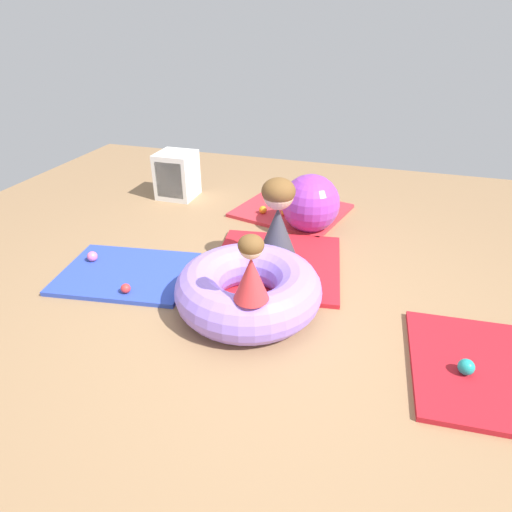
{
  "coord_description": "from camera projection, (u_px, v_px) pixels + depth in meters",
  "views": [
    {
      "loc": [
        0.79,
        -2.64,
        2.05
      ],
      "look_at": [
        -0.11,
        0.24,
        0.36
      ],
      "focal_mm": 30.78,
      "sensor_mm": 36.0,
      "label": 1
    }
  ],
  "objects": [
    {
      "name": "play_ball_teal",
      "position": [
        466.0,
        367.0,
        2.76
      ],
      "size": [
        0.1,
        0.1,
        0.1
      ],
      "primitive_type": "sphere",
      "color": "teal",
      "rests_on": "gym_mat_far_left"
    },
    {
      "name": "gym_mat_near_right",
      "position": [
        127.0,
        273.0,
        3.89
      ],
      "size": [
        1.24,
        1.01,
        0.04
      ],
      "primitive_type": "cube",
      "rotation": [
        0.0,
        0.0,
        0.14
      ],
      "color": "#2D47B7",
      "rests_on": "ground"
    },
    {
      "name": "exercise_ball_large",
      "position": [
        310.0,
        203.0,
        4.56
      ],
      "size": [
        0.61,
        0.61,
        0.61
      ],
      "primitive_type": "sphere",
      "color": "purple",
      "rests_on": "ground"
    },
    {
      "name": "play_ball_red",
      "position": [
        126.0,
        288.0,
        3.57
      ],
      "size": [
        0.08,
        0.08,
        0.08
      ],
      "primitive_type": "sphere",
      "color": "red",
      "rests_on": "gym_mat_near_right"
    },
    {
      "name": "storage_cube",
      "position": [
        176.0,
        176.0,
        5.41
      ],
      "size": [
        0.44,
        0.44,
        0.56
      ],
      "color": "silver",
      "rests_on": "ground"
    },
    {
      "name": "inflatable_cushion",
      "position": [
        248.0,
        289.0,
        3.38
      ],
      "size": [
        1.14,
        1.14,
        0.36
      ],
      "primitive_type": "torus",
      "color": "#9975EA",
      "rests_on": "ground"
    },
    {
      "name": "play_ball_orange",
      "position": [
        263.0,
        210.0,
        4.97
      ],
      "size": [
        0.09,
        0.09,
        0.09
      ],
      "primitive_type": "sphere",
      "color": "orange",
      "rests_on": "gym_mat_far_right"
    },
    {
      "name": "gym_mat_far_right",
      "position": [
        291.0,
        211.0,
        5.12
      ],
      "size": [
        1.37,
        1.28,
        0.04
      ],
      "primitive_type": "cube",
      "rotation": [
        0.0,
        0.0,
        -0.25
      ],
      "color": "red",
      "rests_on": "ground"
    },
    {
      "name": "ground_plane",
      "position": [
        260.0,
        313.0,
        3.41
      ],
      "size": [
        8.0,
        8.0,
        0.0
      ],
      "primitive_type": "plane",
      "color": "#93704C"
    },
    {
      "name": "gym_mat_front",
      "position": [
        277.0,
        264.0,
        4.04
      ],
      "size": [
        1.3,
        1.35,
        0.04
      ],
      "primitive_type": "cube",
      "rotation": [
        0.0,
        0.0,
        0.14
      ],
      "color": "red",
      "rests_on": "ground"
    },
    {
      "name": "play_ball_blue",
      "position": [
        307.0,
        196.0,
        5.36
      ],
      "size": [
        0.07,
        0.07,
        0.07
      ],
      "primitive_type": "sphere",
      "color": "blue",
      "rests_on": "gym_mat_far_right"
    },
    {
      "name": "child_in_red",
      "position": [
        251.0,
        269.0,
        2.85
      ],
      "size": [
        0.32,
        0.32,
        0.47
      ],
      "rotation": [
        0.0,
        0.0,
        1.12
      ],
      "color": "red",
      "rests_on": "inflatable_cushion"
    },
    {
      "name": "play_ball_pink",
      "position": [
        92.0,
        256.0,
        4.02
      ],
      "size": [
        0.09,
        0.09,
        0.09
      ],
      "primitive_type": "sphere",
      "color": "pink",
      "rests_on": "gym_mat_near_right"
    },
    {
      "name": "play_ball_green",
      "position": [
        302.0,
        201.0,
        5.22
      ],
      "size": [
        0.08,
        0.08,
        0.08
      ],
      "primitive_type": "sphere",
      "color": "green",
      "rests_on": "gym_mat_far_right"
    },
    {
      "name": "gym_mat_far_left",
      "position": [
        502.0,
        372.0,
        2.82
      ],
      "size": [
        1.2,
        1.11,
        0.04
      ],
      "primitive_type": "cube",
      "rotation": [
        0.0,
        0.0,
        0.06
      ],
      "color": "#B21923",
      "rests_on": "ground"
    },
    {
      "name": "adult_seated",
      "position": [
        278.0,
        223.0,
        3.84
      ],
      "size": [
        0.55,
        0.55,
        0.8
      ],
      "rotation": [
        0.0,
        0.0,
        4.24
      ],
      "color": "#383842",
      "rests_on": "gym_mat_front"
    },
    {
      "name": "play_ball_orange_second",
      "position": [
        285.0,
        212.0,
        4.93
      ],
      "size": [
        0.08,
        0.08,
        0.08
      ],
      "primitive_type": "sphere",
      "color": "orange",
      "rests_on": "gym_mat_far_right"
    }
  ]
}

